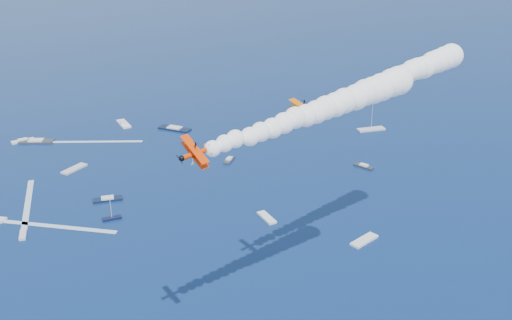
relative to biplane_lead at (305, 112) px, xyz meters
name	(u,v)px	position (x,y,z in m)	size (l,w,h in m)	color
biplane_lead	(305,112)	(0.00, 0.00, 0.00)	(6.77, 7.59, 4.58)	#F16505
biplane_trail	(196,153)	(-28.20, -14.22, 1.13)	(6.35, 7.12, 4.29)	#EE3805
smoke_trail_lead	(389,80)	(25.55, 6.65, 1.98)	(51.42, 17.91, 10.09)	white
smoke_trail_trail	(315,111)	(-2.42, -8.52, 3.11)	(51.83, 16.23, 10.09)	white
spectator_boats	(106,189)	(-27.24, 93.74, -54.51)	(232.27, 173.30, 0.70)	silver
boat_wakes	(65,186)	(-40.11, 103.42, -54.83)	(58.71, 88.47, 0.04)	white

